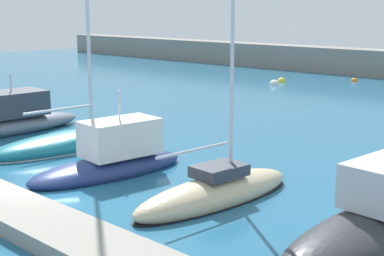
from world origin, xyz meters
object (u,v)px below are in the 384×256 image
mooring_buoy_yellow (281,82)px  mooring_buoy_orange (354,81)px  mooring_buoy_white (274,85)px  motorboat_slate_nearest (7,119)px  sailboat_teal_second (81,139)px  motorboat_navy_third (113,158)px  sailboat_sand_fourth (216,192)px

mooring_buoy_yellow → mooring_buoy_orange: (4.38, 4.79, 0.00)m
mooring_buoy_yellow → mooring_buoy_white: mooring_buoy_white is taller
mooring_buoy_orange → motorboat_slate_nearest: bearing=-94.9°
mooring_buoy_white → mooring_buoy_yellow: bearing=107.7°
sailboat_teal_second → mooring_buoy_white: 24.82m
mooring_buoy_yellow → mooring_buoy_orange: bearing=47.5°
sailboat_teal_second → mooring_buoy_orange: size_ratio=26.76×
motorboat_navy_third → mooring_buoy_yellow: bearing=28.8°
motorboat_slate_nearest → mooring_buoy_yellow: bearing=5.2°
motorboat_navy_third → motorboat_slate_nearest: bearing=91.1°
sailboat_sand_fourth → mooring_buoy_yellow: 32.03m
sailboat_teal_second → sailboat_sand_fourth: size_ratio=1.28×
sailboat_teal_second → mooring_buoy_orange: (-2.43, 30.75, -0.33)m
mooring_buoy_orange → motorboat_navy_third: bearing=-77.8°
motorboat_slate_nearest → mooring_buoy_yellow: motorboat_slate_nearest is taller
sailboat_sand_fourth → mooring_buoy_orange: (-12.12, 32.24, -0.33)m
motorboat_slate_nearest → motorboat_navy_third: 9.81m
sailboat_teal_second → mooring_buoy_orange: sailboat_teal_second is taller
sailboat_teal_second → motorboat_navy_third: (4.61, -1.77, 0.27)m
mooring_buoy_yellow → mooring_buoy_white: bearing=-72.3°
sailboat_teal_second → mooring_buoy_orange: 30.84m
mooring_buoy_white → sailboat_sand_fourth: bearing=-58.1°
sailboat_sand_fourth → mooring_buoy_orange: sailboat_sand_fourth is taller
motorboat_navy_third → sailboat_teal_second: bearing=75.4°
mooring_buoy_yellow → mooring_buoy_white: size_ratio=0.92×
sailboat_sand_fourth → mooring_buoy_orange: 34.45m
motorboat_navy_third → sailboat_sand_fourth: bearing=-80.4°
mooring_buoy_yellow → mooring_buoy_orange: mooring_buoy_yellow is taller
motorboat_slate_nearest → mooring_buoy_white: size_ratio=10.31×
motorboat_slate_nearest → motorboat_navy_third: (9.77, -0.92, -0.09)m
motorboat_slate_nearest → motorboat_navy_third: bearing=-93.7°
mooring_buoy_yellow → motorboat_navy_third: bearing=-67.6°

